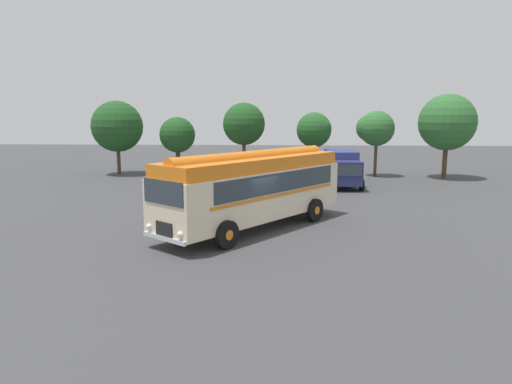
% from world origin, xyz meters
% --- Properties ---
extents(ground_plane, '(120.00, 120.00, 0.00)m').
position_xyz_m(ground_plane, '(0.00, 0.00, 0.00)').
color(ground_plane, '#3D3D3F').
extents(vintage_bus, '(8.09, 9.48, 3.49)m').
position_xyz_m(vintage_bus, '(0.11, 0.90, 1.89)').
color(vintage_bus, beige).
rests_on(vintage_bus, ground).
extents(car_near_left, '(2.22, 4.32, 1.66)m').
position_xyz_m(car_near_left, '(-0.05, 14.31, 0.85)').
color(car_near_left, maroon).
rests_on(car_near_left, ground).
extents(car_mid_left, '(2.33, 4.37, 1.66)m').
position_xyz_m(car_mid_left, '(2.43, 14.60, 0.85)').
color(car_mid_left, '#4C5156').
rests_on(car_mid_left, ground).
extents(box_van, '(2.38, 5.79, 2.50)m').
position_xyz_m(box_van, '(5.71, 13.83, 1.36)').
color(box_van, navy).
rests_on(box_van, ground).
extents(tree_far_left, '(4.33, 4.33, 6.27)m').
position_xyz_m(tree_far_left, '(-12.59, 19.50, 4.11)').
color(tree_far_left, '#4C3823').
rests_on(tree_far_left, ground).
extents(tree_left_of_centre, '(3.04, 3.04, 4.91)m').
position_xyz_m(tree_left_of_centre, '(-7.62, 19.78, 3.39)').
color(tree_left_of_centre, '#4C3823').
rests_on(tree_left_of_centre, ground).
extents(tree_centre, '(3.46, 3.46, 6.07)m').
position_xyz_m(tree_centre, '(-1.70, 18.74, 4.30)').
color(tree_centre, '#4C3823').
rests_on(tree_centre, ground).
extents(tree_right_of_centre, '(2.94, 2.94, 5.29)m').
position_xyz_m(tree_right_of_centre, '(4.19, 19.83, 3.84)').
color(tree_right_of_centre, '#4C3823').
rests_on(tree_right_of_centre, ground).
extents(tree_far_right, '(3.10, 2.88, 5.40)m').
position_xyz_m(tree_far_right, '(9.02, 19.38, 3.96)').
color(tree_far_right, '#4C3823').
rests_on(tree_far_right, ground).
extents(tree_extra_right, '(4.47, 4.47, 6.72)m').
position_xyz_m(tree_extra_right, '(14.42, 18.34, 4.40)').
color(tree_extra_right, '#4C3823').
rests_on(tree_extra_right, ground).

